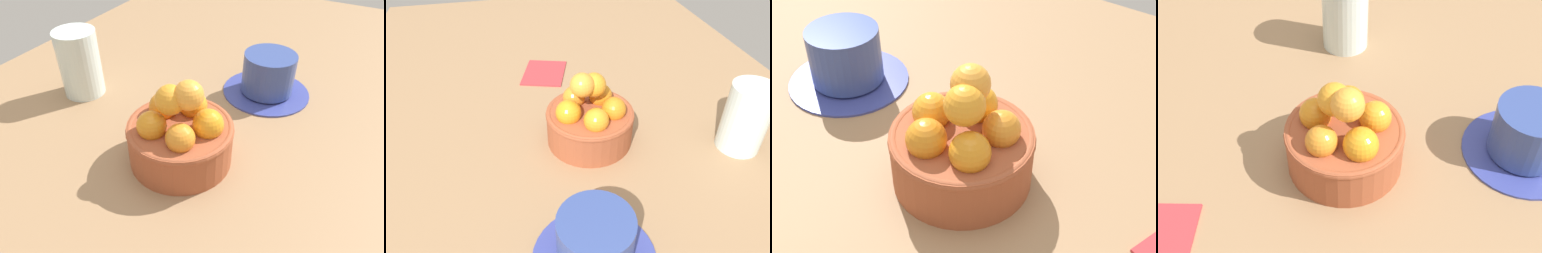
# 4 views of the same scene
# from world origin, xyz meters

# --- Properties ---
(ground_plane) EXTENTS (1.52, 0.90, 0.04)m
(ground_plane) POSITION_xyz_m (0.00, 0.00, -0.02)
(ground_plane) COLOR #997551
(terracotta_bowl) EXTENTS (0.14, 0.14, 0.13)m
(terracotta_bowl) POSITION_xyz_m (0.00, 0.00, 0.04)
(terracotta_bowl) COLOR #9E4C2D
(terracotta_bowl) RESTS_ON ground_plane
(coffee_cup) EXTENTS (0.15, 0.15, 0.07)m
(coffee_cup) POSITION_xyz_m (-0.22, 0.05, 0.03)
(coffee_cup) COLOR #374194
(coffee_cup) RESTS_ON ground_plane
(water_glass) EXTENTS (0.07, 0.07, 0.11)m
(water_glass) POSITION_xyz_m (-0.07, -0.23, 0.06)
(water_glass) COLOR silver
(water_glass) RESTS_ON ground_plane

